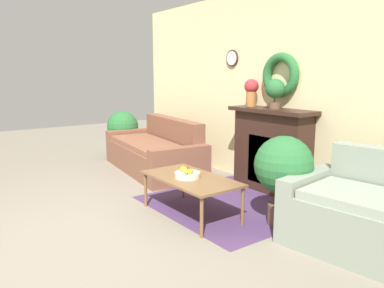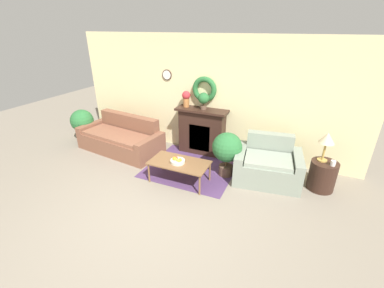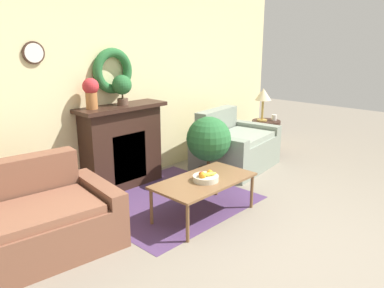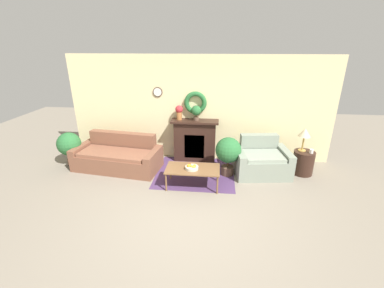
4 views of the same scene
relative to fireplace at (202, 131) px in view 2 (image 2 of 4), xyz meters
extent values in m
plane|color=gray|center=(0.09, -2.62, -0.56)|extent=(16.00, 16.00, 0.00)
cube|color=#4C335B|center=(0.08, -0.77, -0.56)|extent=(1.86, 1.72, 0.01)
cube|color=beige|center=(0.09, 0.21, 0.79)|extent=(6.80, 0.06, 2.70)
cylinder|color=#382319|center=(-0.98, 0.16, 1.22)|extent=(0.24, 0.02, 0.24)
cylinder|color=white|center=(-0.98, 0.15, 1.22)|extent=(0.21, 0.01, 0.21)
torus|color=#286633|center=(0.00, 0.11, 0.97)|extent=(0.57, 0.12, 0.57)
cube|color=#331E16|center=(0.00, 0.01, -0.03)|extent=(1.07, 0.34, 1.06)
cube|color=black|center=(0.00, -0.15, -0.12)|extent=(0.51, 0.02, 0.63)
cube|color=orange|center=(0.00, -0.16, -0.20)|extent=(0.41, 0.01, 0.35)
cube|color=#331E16|center=(0.00, -0.03, 0.52)|extent=(1.21, 0.41, 0.05)
cube|color=brown|center=(-1.88, -0.82, -0.36)|extent=(1.83, 0.94, 0.41)
cube|color=brown|center=(-1.82, -0.36, -0.14)|extent=(1.77, 0.42, 0.83)
cube|color=brown|center=(-2.82, -0.59, -0.29)|extent=(0.29, 0.94, 0.55)
cube|color=brown|center=(-0.92, -0.84, -0.29)|extent=(0.29, 0.94, 0.55)
cube|color=brown|center=(-1.88, -0.82, -0.11)|extent=(1.75, 0.87, 0.08)
cube|color=gray|center=(1.67, -0.73, -0.33)|extent=(1.00, 0.83, 0.47)
cube|color=gray|center=(1.61, -0.28, -0.12)|extent=(0.93, 0.32, 0.87)
cube|color=gray|center=(1.12, -0.70, -0.26)|extent=(0.29, 0.94, 0.61)
cube|color=gray|center=(2.19, -0.56, -0.26)|extent=(0.29, 0.94, 0.61)
cube|color=gray|center=(1.67, -0.73, -0.05)|extent=(0.95, 0.77, 0.08)
cube|color=brown|center=(0.08, -1.38, -0.14)|extent=(1.16, 0.62, 0.03)
cylinder|color=brown|center=(-0.46, -1.64, -0.36)|extent=(0.04, 0.04, 0.41)
cylinder|color=brown|center=(0.62, -1.64, -0.36)|extent=(0.04, 0.04, 0.41)
cylinder|color=brown|center=(-0.46, -1.11, -0.36)|extent=(0.04, 0.04, 0.41)
cylinder|color=brown|center=(0.62, -1.11, -0.36)|extent=(0.04, 0.04, 0.41)
cylinder|color=beige|center=(0.07, -1.41, -0.10)|extent=(0.28, 0.28, 0.06)
sphere|color=#B2231E|center=(0.02, -1.39, -0.05)|extent=(0.07, 0.07, 0.07)
sphere|color=orange|center=(0.02, -1.41, -0.05)|extent=(0.06, 0.06, 0.06)
sphere|color=orange|center=(0.00, -1.42, -0.05)|extent=(0.08, 0.08, 0.08)
sphere|color=orange|center=(0.12, -1.42, -0.05)|extent=(0.07, 0.07, 0.07)
ellipsoid|color=yellow|center=(0.08, -1.45, -0.05)|extent=(0.17, 0.11, 0.04)
cylinder|color=#331E16|center=(2.65, -0.52, -0.28)|extent=(0.48, 0.48, 0.57)
cylinder|color=#B28E42|center=(2.59, -0.47, 0.02)|extent=(0.18, 0.18, 0.02)
cylinder|color=#B28E42|center=(2.59, -0.47, 0.20)|extent=(0.04, 0.04, 0.34)
cone|color=beige|center=(2.59, -0.47, 0.46)|extent=(0.28, 0.28, 0.20)
cylinder|color=silver|center=(2.76, -0.60, 0.06)|extent=(0.09, 0.09, 0.10)
cylinder|color=#AD6B38|center=(-0.40, 0.01, 0.65)|extent=(0.14, 0.14, 0.20)
sphere|color=#B72D33|center=(-0.40, 0.01, 0.82)|extent=(0.20, 0.20, 0.20)
cylinder|color=brown|center=(0.03, -0.01, 0.59)|extent=(0.14, 0.14, 0.08)
cylinder|color=#4C3823|center=(0.03, -0.01, 0.66)|extent=(0.02, 0.02, 0.07)
sphere|color=#286633|center=(0.03, -0.01, 0.80)|extent=(0.25, 0.25, 0.25)
cylinder|color=brown|center=(-3.14, -0.62, -0.48)|extent=(0.23, 0.23, 0.16)
cylinder|color=#4C3823|center=(-3.14, -0.62, -0.32)|extent=(0.04, 0.04, 0.16)
sphere|color=#286633|center=(-3.14, -0.62, 0.01)|extent=(0.59, 0.59, 0.59)
cylinder|color=brown|center=(0.85, -0.77, -0.45)|extent=(0.29, 0.29, 0.21)
cylinder|color=#4C3823|center=(0.85, -0.77, -0.26)|extent=(0.05, 0.05, 0.16)
sphere|color=#286633|center=(0.85, -0.77, 0.07)|extent=(0.60, 0.60, 0.60)
camera|label=1|loc=(3.28, -3.71, 0.99)|focal=35.00mm
camera|label=2|loc=(2.07, -5.27, 2.29)|focal=24.00mm
camera|label=3|loc=(-2.80, -3.93, 1.36)|focal=35.00mm
camera|label=4|loc=(0.57, -6.30, 2.38)|focal=24.00mm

